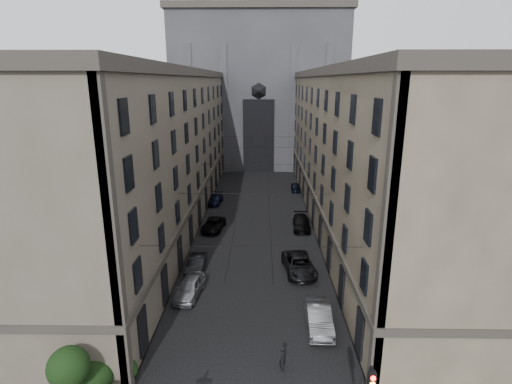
{
  "coord_description": "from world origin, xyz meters",
  "views": [
    {
      "loc": [
        0.67,
        -13.08,
        17.55
      ],
      "look_at": [
        0.26,
        13.88,
        9.95
      ],
      "focal_mm": 28.0,
      "sensor_mm": 36.0,
      "label": 1
    }
  ],
  "objects_px": {
    "car_left_midnear": "(196,264)",
    "car_right_near": "(319,317)",
    "car_left_far": "(215,199)",
    "pedestrian": "(283,358)",
    "car_left_midfar": "(213,225)",
    "car_left_near": "(190,287)",
    "car_right_midnear": "(299,265)",
    "car_right_far": "(296,187)",
    "car_right_midfar": "(301,223)",
    "gothic_tower": "(259,79)"
  },
  "relations": [
    {
      "from": "car_right_near",
      "to": "pedestrian",
      "type": "relative_size",
      "value": 2.92
    },
    {
      "from": "car_left_near",
      "to": "car_left_midnear",
      "type": "relative_size",
      "value": 1.06
    },
    {
      "from": "car_left_midfar",
      "to": "car_left_far",
      "type": "height_order",
      "value": "car_left_midfar"
    },
    {
      "from": "car_left_near",
      "to": "car_left_midfar",
      "type": "height_order",
      "value": "car_left_near"
    },
    {
      "from": "car_left_near",
      "to": "car_left_midnear",
      "type": "xyz_separation_m",
      "value": [
        -0.17,
        4.46,
        -0.07
      ]
    },
    {
      "from": "gothic_tower",
      "to": "car_right_near",
      "type": "relative_size",
      "value": 11.63
    },
    {
      "from": "car_right_midnear",
      "to": "car_right_far",
      "type": "bearing_deg",
      "value": 79.44
    },
    {
      "from": "car_right_midnear",
      "to": "pedestrian",
      "type": "bearing_deg",
      "value": -105.96
    },
    {
      "from": "car_right_midfar",
      "to": "car_right_far",
      "type": "bearing_deg",
      "value": 90.4
    },
    {
      "from": "car_right_near",
      "to": "car_right_far",
      "type": "bearing_deg",
      "value": 88.73
    },
    {
      "from": "car_left_midnear",
      "to": "gothic_tower",
      "type": "bearing_deg",
      "value": 84.36
    },
    {
      "from": "car_left_midfar",
      "to": "car_left_near",
      "type": "bearing_deg",
      "value": -83.3
    },
    {
      "from": "car_right_midfar",
      "to": "car_right_midnear",
      "type": "bearing_deg",
      "value": -93.84
    },
    {
      "from": "car_left_near",
      "to": "car_right_near",
      "type": "distance_m",
      "value": 11.08
    },
    {
      "from": "car_left_midnear",
      "to": "car_left_far",
      "type": "xyz_separation_m",
      "value": [
        -0.68,
        21.45,
        -0.07
      ]
    },
    {
      "from": "car_left_midnear",
      "to": "pedestrian",
      "type": "bearing_deg",
      "value": -60.16
    },
    {
      "from": "car_left_far",
      "to": "car_right_midnear",
      "type": "bearing_deg",
      "value": -58.17
    },
    {
      "from": "car_left_far",
      "to": "car_left_midnear",
      "type": "bearing_deg",
      "value": -82.13
    },
    {
      "from": "gothic_tower",
      "to": "car_right_far",
      "type": "xyz_separation_m",
      "value": [
        6.2,
        -25.12,
        -17.16
      ]
    },
    {
      "from": "car_left_midfar",
      "to": "car_right_near",
      "type": "xyz_separation_m",
      "value": [
        10.06,
        -19.59,
        0.14
      ]
    },
    {
      "from": "car_left_midnear",
      "to": "car_right_near",
      "type": "bearing_deg",
      "value": -39.73
    },
    {
      "from": "car_left_midfar",
      "to": "car_right_far",
      "type": "distance_m",
      "value": 21.03
    },
    {
      "from": "car_right_midfar",
      "to": "car_right_near",
      "type": "bearing_deg",
      "value": -89.16
    },
    {
      "from": "car_right_midnear",
      "to": "car_right_midfar",
      "type": "xyz_separation_m",
      "value": [
        1.32,
        11.58,
        -0.05
      ]
    },
    {
      "from": "car_right_midfar",
      "to": "car_left_near",
      "type": "bearing_deg",
      "value": -121.65
    },
    {
      "from": "car_left_midfar",
      "to": "car_right_midfar",
      "type": "xyz_separation_m",
      "value": [
        10.71,
        0.6,
        0.06
      ]
    },
    {
      "from": "car_left_far",
      "to": "car_right_midfar",
      "type": "distance_m",
      "value": 15.39
    },
    {
      "from": "car_left_midnear",
      "to": "car_left_near",
      "type": "bearing_deg",
      "value": -87.64
    },
    {
      "from": "car_left_far",
      "to": "car_right_near",
      "type": "xyz_separation_m",
      "value": [
        11.08,
        -30.16,
        0.17
      ]
    },
    {
      "from": "car_left_midfar",
      "to": "gothic_tower",
      "type": "bearing_deg",
      "value": 90.44
    },
    {
      "from": "gothic_tower",
      "to": "car_right_near",
      "type": "xyz_separation_m",
      "value": [
        4.88,
        -62.4,
        -16.98
      ]
    },
    {
      "from": "car_left_far",
      "to": "pedestrian",
      "type": "height_order",
      "value": "pedestrian"
    },
    {
      "from": "car_left_near",
      "to": "car_left_midnear",
      "type": "height_order",
      "value": "car_left_near"
    },
    {
      "from": "car_left_midfar",
      "to": "car_left_far",
      "type": "relative_size",
      "value": 1.08
    },
    {
      "from": "car_left_far",
      "to": "pedestrian",
      "type": "bearing_deg",
      "value": -70.61
    },
    {
      "from": "gothic_tower",
      "to": "car_right_midfar",
      "type": "bearing_deg",
      "value": -82.55
    },
    {
      "from": "car_right_midnear",
      "to": "car_right_far",
      "type": "height_order",
      "value": "car_right_midnear"
    },
    {
      "from": "car_left_near",
      "to": "car_right_midfar",
      "type": "xyz_separation_m",
      "value": [
        10.88,
        15.93,
        -0.05
      ]
    },
    {
      "from": "car_right_near",
      "to": "gothic_tower",
      "type": "bearing_deg",
      "value": 95.23
    },
    {
      "from": "car_left_midnear",
      "to": "car_right_midfar",
      "type": "height_order",
      "value": "car_right_midfar"
    },
    {
      "from": "car_left_midnear",
      "to": "car_right_near",
      "type": "xyz_separation_m",
      "value": [
        10.4,
        -8.71,
        0.1
      ]
    },
    {
      "from": "car_left_midfar",
      "to": "car_right_far",
      "type": "xyz_separation_m",
      "value": [
        11.38,
        17.68,
        -0.04
      ]
    },
    {
      "from": "car_left_midnear",
      "to": "car_left_midfar",
      "type": "height_order",
      "value": "car_left_midnear"
    },
    {
      "from": "car_right_near",
      "to": "pedestrian",
      "type": "height_order",
      "value": "pedestrian"
    },
    {
      "from": "gothic_tower",
      "to": "car_left_near",
      "type": "height_order",
      "value": "gothic_tower"
    },
    {
      "from": "car_left_near",
      "to": "car_right_midnear",
      "type": "xyz_separation_m",
      "value": [
        9.56,
        4.35,
        0.0
      ]
    },
    {
      "from": "car_left_midfar",
      "to": "car_left_far",
      "type": "distance_m",
      "value": 10.62
    },
    {
      "from": "car_right_far",
      "to": "pedestrian",
      "type": "height_order",
      "value": "pedestrian"
    },
    {
      "from": "car_left_midnear",
      "to": "car_right_near",
      "type": "relative_size",
      "value": 0.88
    },
    {
      "from": "car_left_far",
      "to": "gothic_tower",
      "type": "bearing_deg",
      "value": 85.18
    }
  ]
}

